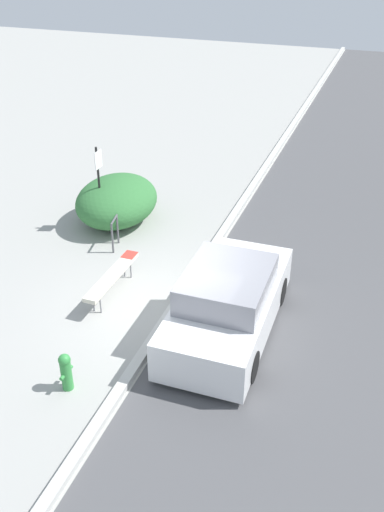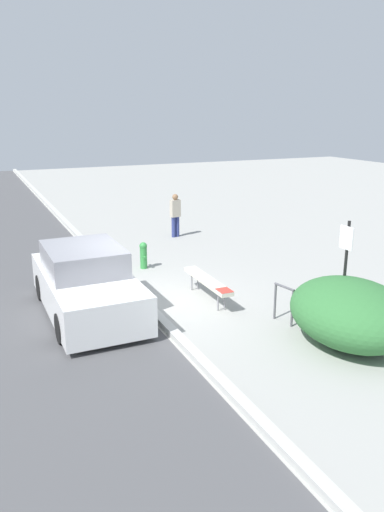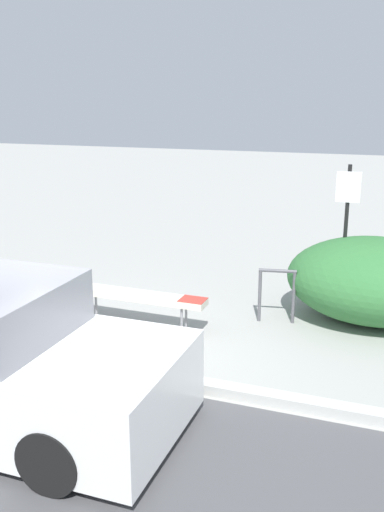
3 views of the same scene
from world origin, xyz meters
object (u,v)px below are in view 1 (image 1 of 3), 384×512
(sign_post, at_px, (99,181))
(parked_car_near, at_px, (228,303))
(bench, at_px, (112,276))
(fire_hydrant, at_px, (66,371))
(bike_rack, at_px, (115,230))

(sign_post, bearing_deg, parked_car_near, -125.17)
(bench, relative_size, fire_hydrant, 2.76)
(bench, distance_m, fire_hydrant, 3.04)
(parked_car_near, bearing_deg, fire_hydrant, 139.00)
(fire_hydrant, distance_m, parked_car_near, 3.39)
(fire_hydrant, bearing_deg, bike_rack, 16.54)
(sign_post, height_order, fire_hydrant, sign_post)
(bike_rack, xyz_separation_m, parked_car_near, (-2.28, -3.64, 0.17))
(sign_post, bearing_deg, bike_rack, -136.71)
(fire_hydrant, bearing_deg, bench, 10.90)
(sign_post, relative_size, fire_hydrant, 3.01)
(bench, bearing_deg, fire_hydrant, -168.40)
(bench, bearing_deg, bike_rack, 25.57)
(bike_rack, height_order, parked_car_near, parked_car_near)
(fire_hydrant, xyz_separation_m, parked_car_near, (2.57, -2.20, 0.26))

